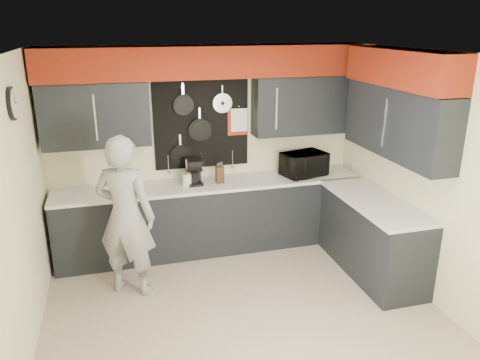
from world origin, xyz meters
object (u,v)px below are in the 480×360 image
object	(u,v)px
microwave	(304,164)
utensil_crock	(187,180)
person	(126,217)
coffee_maker	(194,171)
knife_block	(220,175)

from	to	relation	value
microwave	utensil_crock	world-z (taller)	microwave
utensil_crock	person	xyz separation A→B (m)	(-0.79, -0.75, -0.10)
utensil_crock	coffee_maker	distance (m)	0.14
coffee_maker	microwave	bearing A→B (deg)	-4.18
knife_block	utensil_crock	world-z (taller)	knife_block
knife_block	coffee_maker	world-z (taller)	coffee_maker
coffee_maker	person	world-z (taller)	person
knife_block	microwave	bearing A→B (deg)	0.46
knife_block	utensil_crock	distance (m)	0.42
knife_block	utensil_crock	bearing A→B (deg)	179.39
coffee_maker	person	xyz separation A→B (m)	(-0.88, -0.78, -0.19)
microwave	person	size ratio (longest dim) A/B	0.31
microwave	utensil_crock	bearing A→B (deg)	164.72
microwave	coffee_maker	distance (m)	1.46
person	utensil_crock	bearing A→B (deg)	-108.53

